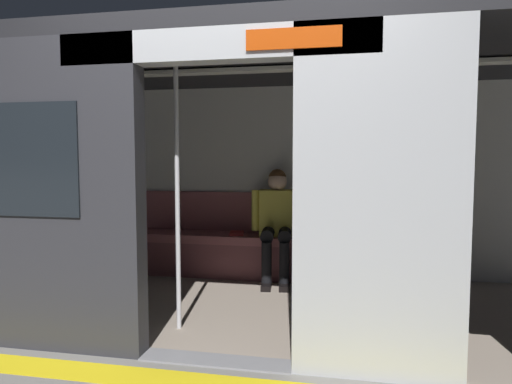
% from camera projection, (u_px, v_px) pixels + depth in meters
% --- Properties ---
extents(ground_plane, '(60.00, 60.00, 0.00)m').
position_uv_depth(ground_plane, '(216.00, 361.00, 3.01)').
color(ground_plane, gray).
extents(platform_edge_strip, '(8.00, 0.24, 0.01)m').
position_uv_depth(platform_edge_strip, '(202.00, 383.00, 2.72)').
color(platform_edge_strip, yellow).
rests_on(platform_edge_strip, ground_plane).
extents(train_car, '(6.40, 2.60, 2.24)m').
position_uv_depth(train_car, '(244.00, 140.00, 4.02)').
color(train_car, '#ADAFB5').
rests_on(train_car, ground_plane).
extents(bench_seat, '(3.21, 0.44, 0.47)m').
position_uv_depth(bench_seat, '(269.00, 246.00, 5.03)').
color(bench_seat, '#935156').
rests_on(bench_seat, ground_plane).
extents(person_seated, '(0.55, 0.70, 1.20)m').
position_uv_depth(person_seated, '(277.00, 217.00, 4.93)').
color(person_seated, '#D8CC4C').
rests_on(person_seated, ground_plane).
extents(handbag, '(0.26, 0.15, 0.17)m').
position_uv_depth(handbag, '(310.00, 229.00, 4.96)').
color(handbag, '#262D4C').
rests_on(handbag, bench_seat).
extents(book, '(0.19, 0.24, 0.03)m').
position_uv_depth(book, '(237.00, 233.00, 5.11)').
color(book, '#B22D2D').
rests_on(book, bench_seat).
extents(grab_pole_door, '(0.04, 0.04, 2.10)m').
position_uv_depth(grab_pole_door, '(177.00, 194.00, 3.50)').
color(grab_pole_door, silver).
rests_on(grab_pole_door, ground_plane).
extents(grab_pole_far, '(0.04, 0.04, 2.10)m').
position_uv_depth(grab_pole_far, '(295.00, 195.00, 3.44)').
color(grab_pole_far, silver).
rests_on(grab_pole_far, ground_plane).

